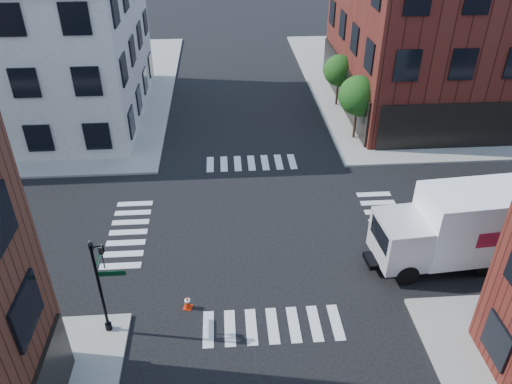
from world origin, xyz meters
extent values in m
plane|color=black|center=(0.00, 0.00, 0.00)|extent=(120.00, 120.00, 0.00)
cube|color=gray|center=(21.00, 21.00, 0.07)|extent=(30.00, 30.00, 0.15)
cube|color=#4C1713|center=(20.50, 16.00, 6.00)|extent=(25.00, 16.00, 12.00)
cylinder|color=black|center=(7.50, 10.00, 0.89)|extent=(0.18, 0.18, 1.47)
cylinder|color=black|center=(7.50, 10.00, 1.62)|extent=(0.12, 0.12, 1.47)
sphere|color=#173E10|center=(7.50, 10.00, 3.30)|extent=(2.69, 2.69, 2.69)
sphere|color=#173E10|center=(7.75, 9.90, 2.75)|extent=(1.85, 1.85, 1.85)
cylinder|color=black|center=(7.50, 16.00, 0.81)|extent=(0.18, 0.18, 1.33)
cylinder|color=black|center=(7.50, 16.00, 1.48)|extent=(0.12, 0.12, 1.33)
sphere|color=#173E10|center=(7.50, 16.00, 3.00)|extent=(2.43, 2.43, 2.43)
sphere|color=#173E10|center=(7.75, 15.90, 2.51)|extent=(1.67, 1.67, 1.67)
cylinder|color=black|center=(-6.80, -6.80, 2.30)|extent=(0.12, 0.12, 4.60)
cylinder|color=black|center=(-6.80, -6.80, 0.30)|extent=(0.28, 0.28, 0.30)
cube|color=#053819|center=(-6.25, -6.80, 3.15)|extent=(1.10, 0.03, 0.22)
cube|color=#053819|center=(-6.80, -6.25, 3.40)|extent=(0.03, 1.10, 0.22)
imported|color=black|center=(-6.45, -6.70, 3.90)|extent=(0.22, 0.18, 1.10)
imported|color=black|center=(-6.90, -6.45, 3.90)|extent=(0.18, 0.22, 1.10)
cube|color=white|center=(10.42, -3.37, 2.29)|extent=(6.51, 3.21, 3.38)
cube|color=maroon|center=(10.53, -4.75, 2.29)|extent=(2.39, 0.23, 0.76)
cube|color=maroon|center=(10.31, -1.99, 2.29)|extent=(2.39, 0.23, 0.76)
cube|color=silver|center=(6.30, -3.70, 1.69)|extent=(2.38, 2.78, 2.18)
cube|color=black|center=(5.27, -3.78, 2.07)|extent=(0.27, 2.07, 0.98)
cube|color=black|center=(9.12, -3.48, 0.54)|extent=(8.77, 1.78, 0.27)
cylinder|color=black|center=(6.39, -4.84, 0.54)|extent=(1.12, 0.47, 1.09)
cylinder|color=black|center=(6.21, -2.56, 0.54)|extent=(1.12, 0.47, 1.09)
cylinder|color=black|center=(10.30, -4.53, 0.54)|extent=(1.12, 0.47, 1.09)
cylinder|color=black|center=(10.12, -2.25, 0.54)|extent=(1.12, 0.47, 1.09)
cylinder|color=black|center=(12.72, -2.04, 0.54)|extent=(1.12, 0.47, 1.09)
cube|color=red|center=(-3.60, -5.70, 0.02)|extent=(0.44, 0.44, 0.04)
cone|color=red|center=(-3.60, -5.70, 0.34)|extent=(0.42, 0.42, 0.67)
cylinder|color=white|center=(-3.60, -5.70, 0.43)|extent=(0.26, 0.26, 0.08)
camera|label=1|loc=(-1.75, -21.53, 16.10)|focal=35.00mm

